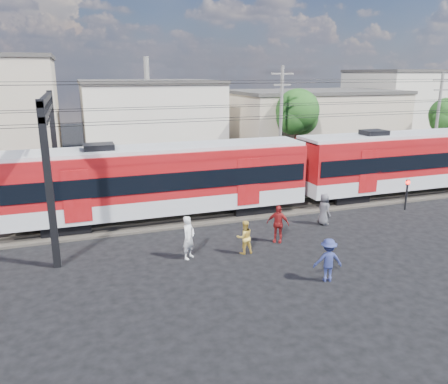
{
  "coord_description": "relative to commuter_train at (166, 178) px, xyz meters",
  "views": [
    {
      "loc": [
        -8.86,
        -14.96,
        7.99
      ],
      "look_at": [
        -1.98,
        5.0,
        2.19
      ],
      "focal_mm": 35.0,
      "sensor_mm": 36.0,
      "label": 1
    }
  ],
  "objects": [
    {
      "name": "ground",
      "position": [
        4.31,
        -8.0,
        -2.4
      ],
      "size": [
        120.0,
        120.0,
        0.0
      ],
      "primitive_type": "plane",
      "color": "black",
      "rests_on": "ground"
    },
    {
      "name": "track_bed",
      "position": [
        4.31,
        0.0,
        -2.34
      ],
      "size": [
        70.0,
        3.4,
        0.12
      ],
      "primitive_type": "cube",
      "color": "#2D2823",
      "rests_on": "ground"
    },
    {
      "name": "rail_near",
      "position": [
        4.31,
        -0.75,
        -2.22
      ],
      "size": [
        70.0,
        0.12,
        0.12
      ],
      "primitive_type": "cube",
      "color": "#59544C",
      "rests_on": "track_bed"
    },
    {
      "name": "rail_far",
      "position": [
        4.31,
        0.75,
        -2.22
      ],
      "size": [
        70.0,
        0.12,
        0.12
      ],
      "primitive_type": "cube",
      "color": "#59544C",
      "rests_on": "track_bed"
    },
    {
      "name": "commuter_train",
      "position": [
        0.0,
        0.0,
        0.0
      ],
      "size": [
        50.3,
        3.08,
        4.17
      ],
      "color": "black",
      "rests_on": "ground"
    },
    {
      "name": "catenary",
      "position": [
        -4.34,
        -0.0,
        2.73
      ],
      "size": [
        70.0,
        9.3,
        7.52
      ],
      "color": "black",
      "rests_on": "ground"
    },
    {
      "name": "building_midwest",
      "position": [
        2.31,
        19.0,
        1.25
      ],
      "size": [
        12.24,
        12.24,
        7.3
      ],
      "color": "beige",
      "rests_on": "ground"
    },
    {
      "name": "building_mideast",
      "position": [
        18.31,
        16.0,
        0.75
      ],
      "size": [
        16.32,
        10.2,
        6.3
      ],
      "color": "tan",
      "rests_on": "ground"
    },
    {
      "name": "building_east",
      "position": [
        32.31,
        20.0,
        1.75
      ],
      "size": [
        10.2,
        10.2,
        8.3
      ],
      "color": "beige",
      "rests_on": "ground"
    },
    {
      "name": "utility_pole_mid",
      "position": [
        10.31,
        7.0,
        2.13
      ],
      "size": [
        1.8,
        0.24,
        8.5
      ],
      "color": "slate",
      "rests_on": "ground"
    },
    {
      "name": "utility_pole_east",
      "position": [
        24.31,
        6.0,
        1.88
      ],
      "size": [
        1.8,
        0.24,
        8.0
      ],
      "color": "slate",
      "rests_on": "ground"
    },
    {
      "name": "tree_near",
      "position": [
        13.49,
        10.09,
        2.26
      ],
      "size": [
        3.82,
        3.64,
        6.72
      ],
      "color": "#382619",
      "rests_on": "ground"
    },
    {
      "name": "tree_far",
      "position": [
        28.49,
        9.09,
        1.59
      ],
      "size": [
        3.36,
        3.12,
        5.76
      ],
      "color": "#382619",
      "rests_on": "ground"
    },
    {
      "name": "pedestrian_a",
      "position": [
        -0.17,
        -5.45,
        -1.43
      ],
      "size": [
        0.84,
        0.82,
        1.94
      ],
      "primitive_type": "imported",
      "rotation": [
        0.0,
        0.0,
        0.74
      ],
      "color": "silver",
      "rests_on": "ground"
    },
    {
      "name": "pedestrian_b",
      "position": [
        2.36,
        -5.76,
        -1.62
      ],
      "size": [
        0.77,
        0.6,
        1.57
      ],
      "primitive_type": "imported",
      "rotation": [
        0.0,
        0.0,
        3.15
      ],
      "color": "gold",
      "rests_on": "ground"
    },
    {
      "name": "pedestrian_c",
      "position": [
        4.45,
        -9.36,
        -1.52
      ],
      "size": [
        1.26,
        0.9,
        1.76
      ],
      "primitive_type": "imported",
      "rotation": [
        0.0,
        0.0,
        2.91
      ],
      "color": "navy",
      "rests_on": "ground"
    },
    {
      "name": "pedestrian_d",
      "position": [
        4.39,
        -4.97,
        -1.48
      ],
      "size": [
        1.14,
        1.01,
        1.85
      ],
      "primitive_type": "imported",
      "rotation": [
        0.0,
        0.0,
        -0.63
      ],
      "color": "maroon",
      "rests_on": "ground"
    },
    {
      "name": "pedestrian_e",
      "position": [
        7.86,
        -3.5,
        -1.54
      ],
      "size": [
        0.67,
        0.92,
        1.72
      ],
      "primitive_type": "imported",
      "rotation": [
        0.0,
        0.0,
        1.73
      ],
      "color": "#49494E",
      "rests_on": "ground"
    },
    {
      "name": "car_silver",
      "position": [
        23.84,
        4.71,
        -1.77
      ],
      "size": [
        3.92,
        2.23,
        1.26
      ],
      "primitive_type": "imported",
      "rotation": [
        0.0,
        0.0,
        1.36
      ],
      "color": "silver",
      "rests_on": "ground"
    },
    {
      "name": "crossing_signal",
      "position": [
        13.89,
        -2.84,
        -1.1
      ],
      "size": [
        0.27,
        0.27,
        1.88
      ],
      "color": "black",
      "rests_on": "ground"
    }
  ]
}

